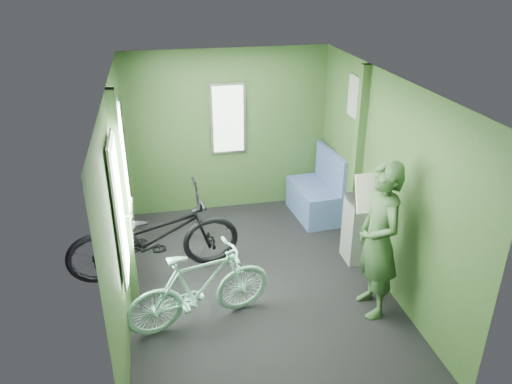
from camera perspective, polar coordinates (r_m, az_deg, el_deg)
room at (r=5.11m, az=-0.27°, el=3.09°), size 4.00×4.02×2.31m
bicycle_black at (r=6.03m, az=-11.14°, el=-9.17°), size 2.03×1.00×1.10m
bicycle_mint at (r=5.25m, az=-6.16°, el=-14.73°), size 1.58×0.87×0.95m
passenger at (r=5.09m, az=13.84°, el=-5.39°), size 0.40×0.68×1.66m
waste_box at (r=6.10m, az=11.41°, el=-4.18°), size 0.25×0.34×0.84m
bench_seat at (r=7.11m, az=6.83°, el=-0.59°), size 0.58×0.96×0.97m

